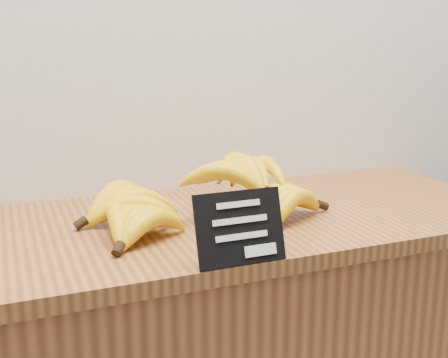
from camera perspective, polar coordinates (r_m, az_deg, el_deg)
counter_top at (r=1.17m, az=-0.92°, el=-4.45°), size 1.30×0.54×0.03m
chalkboard_sign at (r=0.91m, az=1.65°, el=-4.97°), size 0.15×0.04×0.12m
banana_pile at (r=1.13m, az=-2.44°, el=-1.71°), size 0.54×0.33×0.12m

